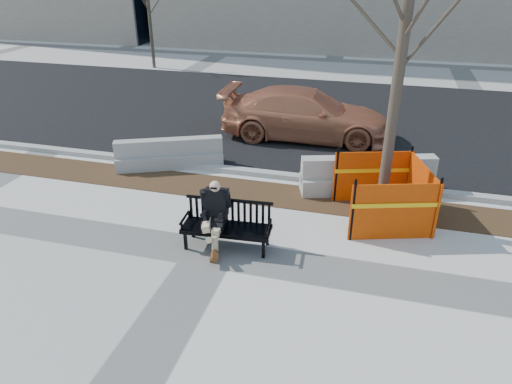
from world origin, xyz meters
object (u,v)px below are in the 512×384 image
jersey_barrier_left (171,167)px  sedan (305,137)px  seated_man (216,244)px  bench (227,247)px  jersey_barrier_right (366,192)px  tree_fence (379,218)px

jersey_barrier_left → sedan: bearing=22.3°
seated_man → jersey_barrier_left: bearing=122.7°
seated_man → sedan: 6.32m
sedan → bench: bearing=174.0°
jersey_barrier_right → sedan: bearing=103.8°
bench → tree_fence: (2.72, 1.86, 0.00)m
tree_fence → jersey_barrier_left: (-5.32, 1.31, 0.00)m
seated_man → tree_fence: (2.95, 1.83, 0.00)m
bench → tree_fence: bearing=30.2°
jersey_barrier_right → jersey_barrier_left: bearing=160.9°
tree_fence → jersey_barrier_right: size_ratio=2.09×
seated_man → sedan: bearing=80.3°
seated_man → tree_fence: bearing=27.7°
bench → seated_man: (-0.23, 0.03, 0.00)m
sedan → jersey_barrier_right: (2.00, -3.27, 0.00)m
bench → jersey_barrier_right: bearing=47.8°
tree_fence → jersey_barrier_right: (-0.34, 1.18, 0.00)m
sedan → jersey_barrier_left: sedan is taller
tree_fence → sedan: 5.04m
bench → sedan: (0.37, 6.32, 0.00)m
bench → sedan: size_ratio=0.34×
bench → jersey_barrier_left: size_ratio=0.62×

